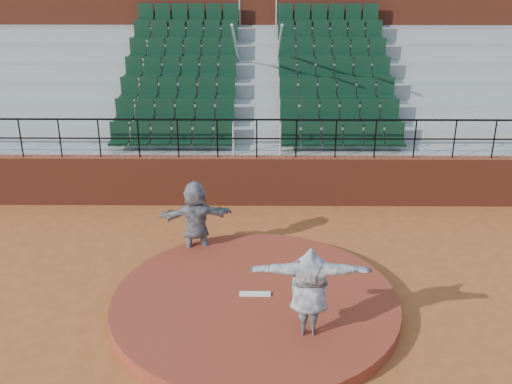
{
  "coord_description": "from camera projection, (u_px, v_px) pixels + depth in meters",
  "views": [
    {
      "loc": [
        0.1,
        -10.44,
        6.94
      ],
      "look_at": [
        0.0,
        2.5,
        1.4
      ],
      "focal_mm": 45.0,
      "sensor_mm": 36.0,
      "label": 1
    }
  ],
  "objects": [
    {
      "name": "wall_railing",
      "position": [
        257.0,
        130.0,
        16.13
      ],
      "size": [
        24.04,
        0.05,
        1.03
      ],
      "color": "black",
      "rests_on": "boundary_wall"
    },
    {
      "name": "pitching_rubber",
      "position": [
        255.0,
        294.0,
        12.37
      ],
      "size": [
        0.6,
        0.15,
        0.03
      ],
      "primitive_type": "cube",
      "color": "white",
      "rests_on": "pitchers_mound"
    },
    {
      "name": "fielder",
      "position": [
        196.0,
        219.0,
        14.0
      ],
      "size": [
        1.7,
        0.79,
        1.77
      ],
      "primitive_type": "imported",
      "rotation": [
        0.0,
        0.0,
        3.31
      ],
      "color": "black",
      "rests_on": "ground"
    },
    {
      "name": "seating_deck",
      "position": [
        258.0,
        112.0,
        19.71
      ],
      "size": [
        24.0,
        5.97,
        4.63
      ],
      "color": "gray",
      "rests_on": "ground"
    },
    {
      "name": "press_box_facade",
      "position": [
        258.0,
        23.0,
        22.52
      ],
      "size": [
        24.0,
        3.0,
        7.1
      ],
      "primitive_type": "cube",
      "color": "maroon",
      "rests_on": "ground"
    },
    {
      "name": "pitcher",
      "position": [
        309.0,
        291.0,
        10.93
      ],
      "size": [
        2.06,
        0.6,
        1.67
      ],
      "primitive_type": "imported",
      "rotation": [
        0.0,
        0.0,
        3.12
      ],
      "color": "black",
      "rests_on": "pitchers_mound"
    },
    {
      "name": "ground",
      "position": [
        255.0,
        310.0,
        12.33
      ],
      "size": [
        90.0,
        90.0,
        0.0
      ],
      "primitive_type": "plane",
      "color": "#A75525",
      "rests_on": "ground"
    },
    {
      "name": "pitchers_mound",
      "position": [
        255.0,
        304.0,
        12.28
      ],
      "size": [
        5.5,
        5.5,
        0.25
      ],
      "primitive_type": "cylinder",
      "color": "maroon",
      "rests_on": "ground"
    },
    {
      "name": "boundary_wall",
      "position": [
        257.0,
        181.0,
        16.67
      ],
      "size": [
        24.0,
        0.3,
        1.3
      ],
      "primitive_type": "cube",
      "color": "maroon",
      "rests_on": "ground"
    }
  ]
}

